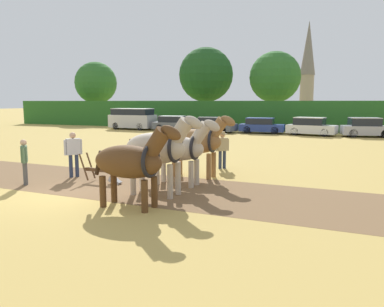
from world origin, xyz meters
TOP-DOWN VIEW (x-y plane):
  - ground_plane at (0.00, 0.00)m, footprint 240.00×240.00m
  - plowed_furrow_strip at (-2.46, 1.76)m, footprint 34.43×5.02m
  - hedgerow at (0.00, 28.91)m, footprint 61.60×1.80m
  - tree_far_left at (-23.54, 33.86)m, footprint 5.66×5.66m
  - tree_left at (-7.97, 34.97)m, footprint 6.67×6.67m
  - tree_center_left at (0.44, 35.35)m, footprint 5.92×5.92m
  - church_spire at (2.01, 58.18)m, footprint 2.51×2.51m
  - draft_horse_lead_left at (2.75, -0.67)m, footprint 2.78×1.00m
  - draft_horse_lead_right at (2.78, 0.87)m, footprint 2.72×1.06m
  - draft_horse_trail_left at (2.83, 2.40)m, footprint 2.74×0.94m
  - draft_horse_trail_right at (2.86, 3.93)m, footprint 2.89×1.03m
  - plow at (0.19, 1.70)m, footprint 1.64×0.47m
  - farmer_at_plow at (-1.52, 2.14)m, footprint 0.46×0.57m
  - farmer_beside_team at (3.23, 6.05)m, footprint 0.48×0.48m
  - farmer_onlooker_left at (-2.23, 0.43)m, footprint 0.47×0.50m
  - parked_van at (-12.35, 24.62)m, footprint 4.88×2.29m
  - parked_car_left at (-7.62, 24.57)m, footprint 4.27×2.19m
  - parked_car_center_left at (-3.22, 24.16)m, footprint 4.19×2.28m
  - parked_car_center at (1.13, 24.79)m, footprint 4.07×1.87m
  - parked_car_center_right at (5.50, 24.31)m, footprint 4.30×2.46m
  - parked_car_right at (9.80, 24.48)m, footprint 4.13×2.54m

SIDE VIEW (x-z plane):
  - ground_plane at x=0.00m, z-range 0.00..0.00m
  - plowed_furrow_strip at x=-2.46m, z-range 0.00..0.01m
  - plow at x=0.19m, z-range -0.24..0.88m
  - parked_car_center at x=1.13m, z-range -0.02..1.40m
  - parked_car_center_left at x=-3.22m, z-range -0.02..1.42m
  - parked_car_left at x=-7.62m, z-range -0.02..1.44m
  - parked_car_center_right at x=5.50m, z-range -0.03..1.52m
  - parked_car_right at x=9.80m, z-range -0.03..1.55m
  - farmer_onlooker_left at x=-2.23m, z-range 0.12..1.71m
  - farmer_beside_team at x=3.23m, z-range 0.12..1.73m
  - farmer_at_plow at x=-1.52m, z-range 0.15..1.89m
  - parked_van at x=-12.35m, z-range 0.03..2.21m
  - draft_horse_lead_left at x=2.75m, z-range 0.10..2.48m
  - draft_horse_trail_left at x=2.83m, z-range 0.11..2.49m
  - draft_horse_trail_right at x=2.86m, z-range 0.16..2.62m
  - draft_horse_lead_right at x=2.78m, z-range 0.19..2.75m
  - hedgerow at x=0.00m, z-range 0.00..2.96m
  - tree_far_left at x=-23.54m, z-range 1.27..9.50m
  - tree_center_left at x=0.44m, z-range 1.36..10.01m
  - tree_left at x=-7.97m, z-range 1.40..10.88m
  - church_spire at x=2.01m, z-range 0.38..16.71m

